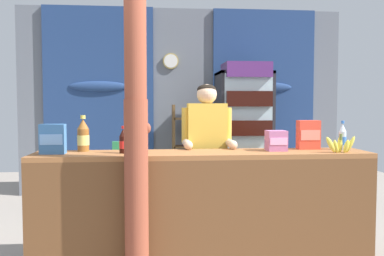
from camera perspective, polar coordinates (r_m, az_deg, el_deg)
The scene contains 15 objects.
ground_plane at distance 4.42m, azimuth 0.55°, elevation -14.15°, with size 8.02×8.02×0.00m, color gray.
back_wall_curtained at distance 6.11m, azimuth -1.33°, elevation 4.17°, with size 4.77×0.22×2.74m.
stall_counter at distance 3.37m, azimuth 1.77°, elevation -9.83°, with size 2.80×0.48×0.93m.
timber_post at distance 3.01m, azimuth -7.89°, elevation 2.91°, with size 0.20×0.18×2.73m.
drink_fridge at distance 5.61m, azimuth 7.31°, elevation 0.27°, with size 0.72×0.69×1.88m.
bottle_shelf_rack at distance 5.79m, azimuth -0.43°, elevation -3.01°, with size 0.48×0.28×1.33m.
plastic_lawn_chair at distance 5.10m, azimuth -9.61°, elevation -6.15°, with size 0.58×0.58×0.86m.
shopkeeper at distance 3.85m, azimuth 2.08°, elevation -2.29°, with size 0.48×0.42×1.52m.
soda_bottle_iced_tea at distance 3.57m, azimuth -15.00°, elevation -1.09°, with size 0.10×0.10×0.31m.
soda_bottle_water at distance 3.81m, azimuth 20.33°, elevation -1.24°, with size 0.07×0.07×0.25m.
soda_bottle_cola at distance 3.36m, azimuth -9.63°, elevation -1.90°, with size 0.06×0.06×0.22m.
snack_box_wafer at distance 3.56m, azimuth 11.71°, elevation -1.75°, with size 0.16×0.15×0.17m.
snack_box_biscuit at distance 3.46m, azimuth -18.93°, elevation -1.47°, with size 0.20×0.11×0.24m.
snack_box_crackers at distance 3.75m, azimuth 15.99°, elevation -0.92°, with size 0.19×0.10×0.26m.
banana_bunch at distance 3.58m, azimuth 20.07°, elevation -2.23°, with size 0.28×0.06×0.16m.
Camera 1 is at (-0.44, -2.96, 1.33)m, focal length 38.06 mm.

